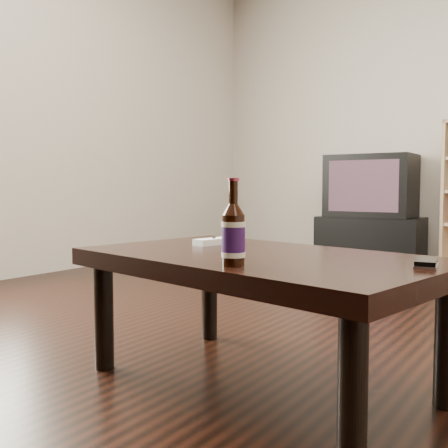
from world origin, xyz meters
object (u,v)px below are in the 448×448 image
Objects in this scene: phone at (426,263)px; remote at (219,241)px; beer_bottle at (233,235)px; coffee_table at (259,271)px; tv at (371,186)px; tv_stand at (370,237)px.

phone is 0.78m from remote.
beer_bottle reaches higher than phone.
remote is at bearing 148.70° from coffee_table.
tv is 3.55× the size of remote.
tv is 3.16m from remote.
beer_bottle is (0.81, -3.53, 0.32)m from tv_stand.
tv reaches higher than tv_stand.
remote is (-0.34, 0.41, -0.07)m from beer_bottle.
tv_stand is 7.91× the size of phone.
coffee_table is at bearing -78.25° from tv_stand.
phone is (0.43, 0.27, -0.07)m from beer_bottle.
tv is (0.00, -0.00, 0.46)m from tv_stand.
coffee_table is 10.69× the size of phone.
beer_bottle is 0.54m from remote.
coffee_table is at bearing 105.38° from beer_bottle.
tv reaches higher than coffee_table.
phone is at bearing 1.18° from remote.
beer_bottle reaches higher than tv_stand.
remote is (0.48, -3.11, -0.21)m from tv.
phone is (1.25, -3.26, -0.21)m from tv.
phone is 0.54× the size of remote.
tv_stand is 0.74× the size of coffee_table.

